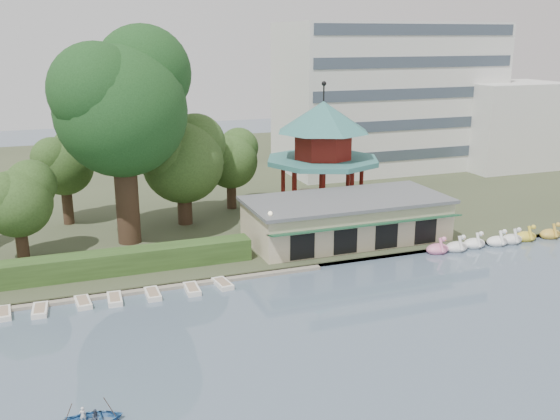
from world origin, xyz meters
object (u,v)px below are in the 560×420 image
dock (108,293)px  boathouse (346,218)px  big_tree (122,99)px  rowboat_with_passengers (90,417)px  pavilion (323,145)px

dock → boathouse: boathouse is taller
big_tree → boathouse: bearing=-18.2°
big_tree → dock: bearing=-106.0°
big_tree → rowboat_with_passengers: 30.79m
boathouse → pavilion: 11.43m
pavilion → rowboat_with_passengers: size_ratio=2.87×
boathouse → big_tree: bearing=161.8°
dock → big_tree: size_ratio=1.76×
pavilion → rowboat_with_passengers: pavilion is taller
dock → pavilion: 29.14m
big_tree → rowboat_with_passengers: bearing=-101.5°
dock → rowboat_with_passengers: (-2.41, -16.44, 0.35)m
dock → rowboat_with_passengers: bearing=-98.3°
dock → big_tree: 17.47m
rowboat_with_passengers → big_tree: bearing=78.5°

